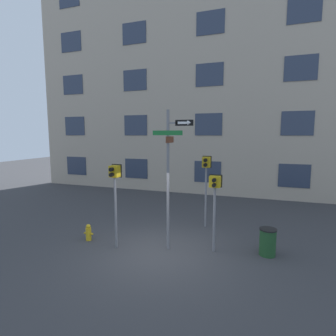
% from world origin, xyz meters
% --- Properties ---
extents(ground_plane, '(60.00, 60.00, 0.00)m').
position_xyz_m(ground_plane, '(0.00, 0.00, 0.00)').
color(ground_plane, '#38383A').
extents(building_facade, '(24.00, 0.64, 14.30)m').
position_xyz_m(building_facade, '(-0.00, 8.73, 7.15)').
color(building_facade, tan).
rests_on(building_facade, ground_plane).
extents(street_sign_pole, '(1.28, 0.71, 4.45)m').
position_xyz_m(street_sign_pole, '(0.27, 0.38, 2.60)').
color(street_sign_pole, slate).
rests_on(street_sign_pole, ground_plane).
extents(pedestrian_signal_left, '(0.35, 0.40, 2.75)m').
position_xyz_m(pedestrian_signal_left, '(-1.42, -0.10, 2.13)').
color(pedestrian_signal_left, slate).
rests_on(pedestrian_signal_left, ground_plane).
extents(pedestrian_signal_right, '(0.40, 0.40, 2.45)m').
position_xyz_m(pedestrian_signal_right, '(1.64, 0.68, 1.93)').
color(pedestrian_signal_right, slate).
rests_on(pedestrian_signal_right, ground_plane).
extents(pedestrian_signal_across, '(0.36, 0.40, 2.85)m').
position_xyz_m(pedestrian_signal_across, '(0.96, 2.85, 2.23)').
color(pedestrian_signal_across, slate).
rests_on(pedestrian_signal_across, ground_plane).
extents(fire_hydrant, '(0.35, 0.19, 0.58)m').
position_xyz_m(fire_hydrant, '(-2.65, 0.12, 0.28)').
color(fire_hydrant, gold).
rests_on(fire_hydrant, ground_plane).
extents(trash_bin, '(0.52, 0.52, 0.84)m').
position_xyz_m(trash_bin, '(3.25, 0.94, 0.42)').
color(trash_bin, '#1E4723').
rests_on(trash_bin, ground_plane).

